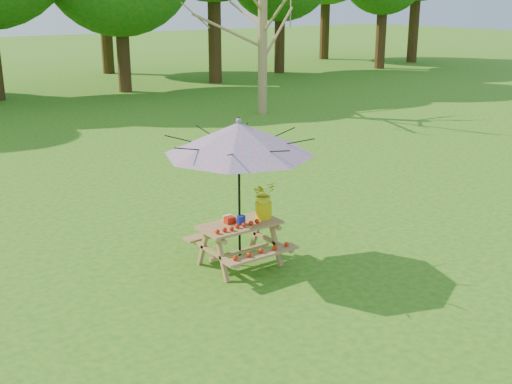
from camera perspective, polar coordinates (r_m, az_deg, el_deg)
ground at (r=8.75m, az=16.36°, el=-10.10°), size 120.00×120.00×0.00m
picnic_table at (r=9.59m, az=-1.45°, el=-4.73°), size 1.20×1.32×0.67m
patio_umbrella at (r=9.11m, az=-1.54°, el=4.78°), size 2.29×2.29×2.25m
produce_bins at (r=9.47m, az=-1.93°, el=-2.46°), size 0.25×0.39×0.13m
tomatoes_row at (r=9.24m, az=-1.61°, el=-3.09°), size 0.77×0.13×0.07m
flower_bucket at (r=9.60m, az=0.68°, el=-0.60°), size 0.34×0.30×0.57m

